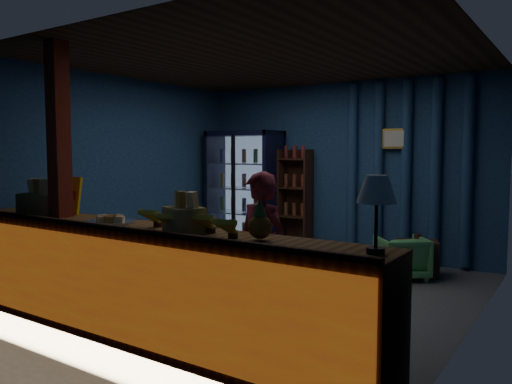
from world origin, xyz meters
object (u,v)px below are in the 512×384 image
(green_chair, at_px, (401,257))
(pastry_tray, at_px, (110,221))
(table_lamp, at_px, (377,192))
(shopkeeper, at_px, (260,254))

(green_chair, height_order, pastry_tray, pastry_tray)
(pastry_tray, bearing_deg, table_lamp, 1.18)
(pastry_tray, bearing_deg, green_chair, 64.43)
(shopkeeper, bearing_deg, green_chair, 90.21)
(green_chair, relative_size, pastry_tray, 1.34)
(shopkeeper, distance_m, pastry_tray, 1.32)
(shopkeeper, bearing_deg, pastry_tray, -140.74)
(table_lamp, bearing_deg, green_chair, 104.51)
(table_lamp, bearing_deg, shopkeeper, 154.15)
(shopkeeper, bearing_deg, table_lamp, -16.48)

